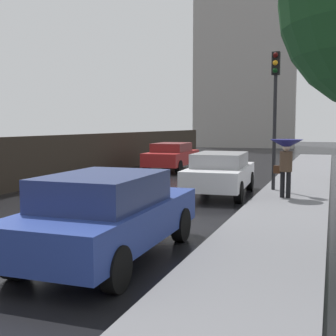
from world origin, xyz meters
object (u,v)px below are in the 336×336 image
(traffic_light, at_px, (275,96))
(car_blue_near_kerb, at_px, (108,214))
(pedestrian_with_umbrella_near, at_px, (286,152))
(car_red_mid_road, at_px, (172,156))
(car_white_far_ahead, at_px, (220,172))

(traffic_light, bearing_deg, car_blue_near_kerb, -101.80)
(car_blue_near_kerb, bearing_deg, traffic_light, 77.57)
(car_blue_near_kerb, distance_m, pedestrian_with_umbrella_near, 7.45)
(pedestrian_with_umbrella_near, bearing_deg, car_blue_near_kerb, 78.07)
(car_blue_near_kerb, relative_size, car_red_mid_road, 1.01)
(car_blue_near_kerb, height_order, car_white_far_ahead, car_blue_near_kerb)
(pedestrian_with_umbrella_near, distance_m, traffic_light, 2.45)
(car_blue_near_kerb, xyz_separation_m, car_white_far_ahead, (0.16, 7.76, -0.03))
(car_red_mid_road, distance_m, car_white_far_ahead, 8.33)
(car_red_mid_road, height_order, traffic_light, traffic_light)
(traffic_light, bearing_deg, car_red_mid_road, 133.24)
(car_white_far_ahead, height_order, pedestrian_with_umbrella_near, pedestrian_with_umbrella_near)
(traffic_light, bearing_deg, car_white_far_ahead, -152.17)
(car_red_mid_road, bearing_deg, traffic_light, 131.25)
(car_white_far_ahead, xyz_separation_m, traffic_light, (1.64, 0.87, 2.56))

